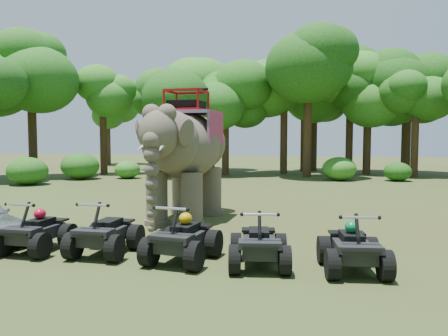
{
  "coord_description": "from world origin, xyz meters",
  "views": [
    {
      "loc": [
        2.57,
        -10.64,
        2.75
      ],
      "look_at": [
        0.0,
        1.2,
        1.9
      ],
      "focal_mm": 35.0,
      "sensor_mm": 36.0,
      "label": 1
    }
  ],
  "objects_px": {
    "atv_0": "(36,226)",
    "atv_3": "(259,237)",
    "atv_4": "(353,241)",
    "atv_2": "(183,232)",
    "elephant": "(186,154)",
    "atv_1": "(105,227)"
  },
  "relations": [
    {
      "from": "atv_2",
      "to": "atv_4",
      "type": "height_order",
      "value": "atv_2"
    },
    {
      "from": "elephant",
      "to": "atv_3",
      "type": "bearing_deg",
      "value": -54.87
    },
    {
      "from": "atv_4",
      "to": "atv_0",
      "type": "bearing_deg",
      "value": 171.94
    },
    {
      "from": "atv_1",
      "to": "atv_4",
      "type": "distance_m",
      "value": 5.59
    },
    {
      "from": "atv_1",
      "to": "atv_4",
      "type": "xyz_separation_m",
      "value": [
        5.59,
        -0.15,
        -0.02
      ]
    },
    {
      "from": "elephant",
      "to": "atv_4",
      "type": "distance_m",
      "value": 7.12
    },
    {
      "from": "atv_0",
      "to": "atv_2",
      "type": "xyz_separation_m",
      "value": [
        3.7,
        -0.05,
        0.03
      ]
    },
    {
      "from": "atv_2",
      "to": "elephant",
      "type": "bearing_deg",
      "value": 113.12
    },
    {
      "from": "atv_3",
      "to": "atv_4",
      "type": "height_order",
      "value": "atv_4"
    },
    {
      "from": "atv_0",
      "to": "atv_2",
      "type": "height_order",
      "value": "atv_2"
    },
    {
      "from": "elephant",
      "to": "atv_2",
      "type": "xyz_separation_m",
      "value": [
        1.4,
        -4.81,
        -1.55
      ]
    },
    {
      "from": "atv_2",
      "to": "atv_3",
      "type": "relative_size",
      "value": 1.05
    },
    {
      "from": "atv_1",
      "to": "atv_3",
      "type": "bearing_deg",
      "value": -3.29
    },
    {
      "from": "atv_0",
      "to": "atv_3",
      "type": "xyz_separation_m",
      "value": [
        5.4,
        -0.08,
        -0.0
      ]
    },
    {
      "from": "atv_4",
      "to": "atv_3",
      "type": "bearing_deg",
      "value": 174.06
    },
    {
      "from": "atv_0",
      "to": "atv_4",
      "type": "bearing_deg",
      "value": 0.84
    },
    {
      "from": "atv_3",
      "to": "atv_4",
      "type": "xyz_separation_m",
      "value": [
        1.92,
        0.07,
        0.0
      ]
    },
    {
      "from": "elephant",
      "to": "atv_0",
      "type": "xyz_separation_m",
      "value": [
        -2.29,
        -4.76,
        -1.58
      ]
    },
    {
      "from": "atv_3",
      "to": "atv_4",
      "type": "relative_size",
      "value": 1.0
    },
    {
      "from": "atv_0",
      "to": "atv_3",
      "type": "relative_size",
      "value": 1.0
    },
    {
      "from": "atv_4",
      "to": "atv_2",
      "type": "bearing_deg",
      "value": 172.57
    },
    {
      "from": "atv_2",
      "to": "atv_3",
      "type": "bearing_deg",
      "value": 5.67
    }
  ]
}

